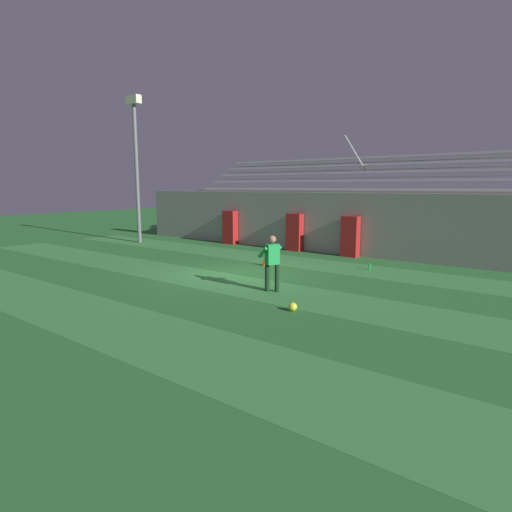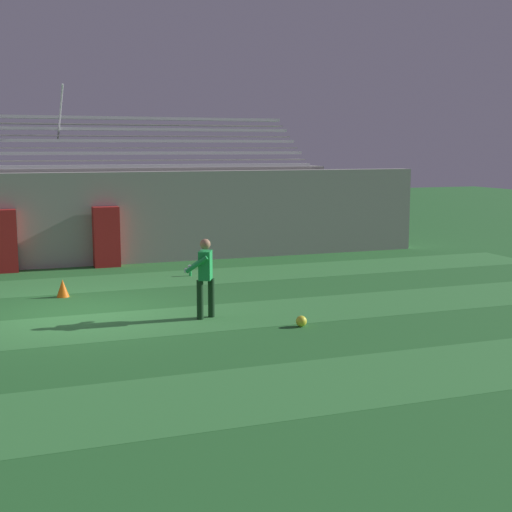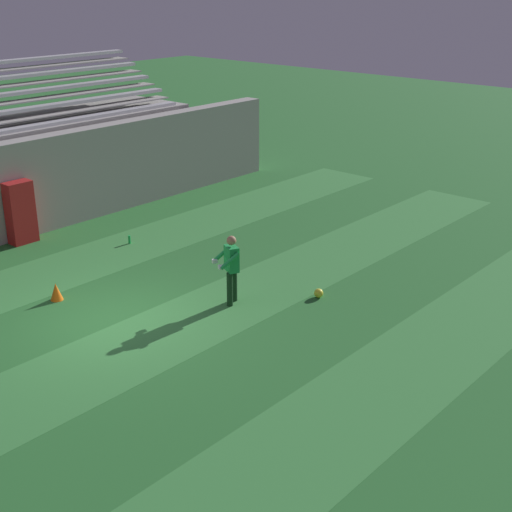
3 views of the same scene
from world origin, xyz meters
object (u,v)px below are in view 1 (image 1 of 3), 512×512
(goalkeeper, at_px, (272,260))
(floodlight_pole, at_px, (136,151))
(padding_pillar_gate_right, at_px, (350,236))
(soccer_ball, at_px, (293,307))
(traffic_cone, at_px, (266,260))
(water_bottle, at_px, (370,267))
(padding_pillar_far_left, at_px, (230,227))
(padding_pillar_gate_left, at_px, (295,232))

(goalkeeper, bearing_deg, floodlight_pole, 159.44)
(padding_pillar_gate_right, bearing_deg, goalkeeper, -82.39)
(padding_pillar_gate_right, xyz_separation_m, soccer_ball, (2.58, -8.63, -0.79))
(traffic_cone, xyz_separation_m, water_bottle, (3.57, 1.70, -0.09))
(padding_pillar_far_left, xyz_separation_m, goalkeeper, (8.00, -7.29, 0.06))
(traffic_cone, height_order, water_bottle, traffic_cone)
(padding_pillar_far_left, bearing_deg, padding_pillar_gate_left, 0.00)
(padding_pillar_gate_right, distance_m, traffic_cone, 4.43)
(padding_pillar_gate_left, xyz_separation_m, padding_pillar_gate_right, (2.90, 0.00, 0.00))
(goalkeeper, bearing_deg, padding_pillar_gate_left, 118.00)
(padding_pillar_far_left, xyz_separation_m, soccer_ball, (9.61, -8.63, -0.79))
(padding_pillar_gate_left, height_order, goalkeeper, padding_pillar_gate_left)
(padding_pillar_gate_left, height_order, traffic_cone, padding_pillar_gate_left)
(traffic_cone, bearing_deg, water_bottle, 25.41)
(goalkeeper, xyz_separation_m, water_bottle, (0.97, 4.92, -0.83))
(floodlight_pole, xyz_separation_m, goalkeeper, (12.38, -4.64, -4.01))
(padding_pillar_gate_left, height_order, soccer_ball, padding_pillar_gate_left)
(padding_pillar_gate_left, height_order, padding_pillar_gate_right, same)
(padding_pillar_gate_right, bearing_deg, water_bottle, -50.65)
(goalkeeper, bearing_deg, padding_pillar_far_left, 137.67)
(padding_pillar_far_left, xyz_separation_m, water_bottle, (8.97, -2.37, -0.78))
(padding_pillar_gate_left, distance_m, traffic_cone, 4.31)
(padding_pillar_gate_left, relative_size, goalkeeper, 1.08)
(floodlight_pole, bearing_deg, padding_pillar_far_left, 31.11)
(floodlight_pole, relative_size, soccer_ball, 35.58)
(goalkeeper, height_order, traffic_cone, goalkeeper)
(water_bottle, bearing_deg, padding_pillar_far_left, 165.22)
(padding_pillar_gate_left, height_order, floodlight_pole, floodlight_pole)
(goalkeeper, xyz_separation_m, traffic_cone, (-2.60, 3.22, -0.74))
(soccer_ball, bearing_deg, padding_pillar_gate_right, 106.64)
(padding_pillar_gate_right, relative_size, traffic_cone, 4.27)
(padding_pillar_far_left, relative_size, floodlight_pole, 0.23)
(goalkeeper, distance_m, traffic_cone, 4.21)
(padding_pillar_gate_right, xyz_separation_m, floodlight_pole, (-11.41, -2.64, 4.07))
(floodlight_pole, bearing_deg, water_bottle, 1.19)
(padding_pillar_gate_left, xyz_separation_m, water_bottle, (4.84, -2.37, -0.78))
(padding_pillar_gate_left, distance_m, soccer_ball, 10.25)
(padding_pillar_gate_left, xyz_separation_m, floodlight_pole, (-8.51, -2.64, 4.07))
(soccer_ball, bearing_deg, padding_pillar_gate_left, 122.43)
(traffic_cone, relative_size, water_bottle, 1.75)
(padding_pillar_far_left, xyz_separation_m, traffic_cone, (5.40, -4.06, -0.69))
(padding_pillar_far_left, bearing_deg, goalkeeper, -42.33)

